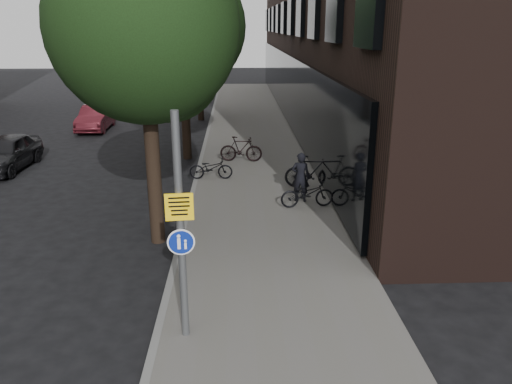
{
  "coord_description": "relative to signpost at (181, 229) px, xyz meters",
  "views": [
    {
      "loc": [
        -0.54,
        -7.5,
        5.35
      ],
      "look_at": [
        -0.14,
        2.47,
        2.0
      ],
      "focal_mm": 35.0,
      "sensor_mm": 36.0,
      "label": 1
    }
  ],
  "objects": [
    {
      "name": "ground",
      "position": [
        1.48,
        -0.17,
        -2.14
      ],
      "size": [
        120.0,
        120.0,
        0.0
      ],
      "primitive_type": "plane",
      "color": "black",
      "rests_on": "ground"
    },
    {
      "name": "sidewalk",
      "position": [
        1.73,
        9.83,
        -2.08
      ],
      "size": [
        4.5,
        60.0,
        0.12
      ],
      "primitive_type": "cube",
      "color": "#5F5C58",
      "rests_on": "ground"
    },
    {
      "name": "curb_edge",
      "position": [
        -0.52,
        9.83,
        -2.07
      ],
      "size": [
        0.15,
        60.0,
        0.13
      ],
      "primitive_type": "cube",
      "color": "slate",
      "rests_on": "ground"
    },
    {
      "name": "street_tree_near",
      "position": [
        -1.05,
        4.47,
        2.97
      ],
      "size": [
        4.4,
        4.4,
        7.5
      ],
      "color": "black",
      "rests_on": "ground"
    },
    {
      "name": "street_tree_mid",
      "position": [
        -1.05,
        12.97,
        2.98
      ],
      "size": [
        5.0,
        5.0,
        7.8
      ],
      "color": "black",
      "rests_on": "ground"
    },
    {
      "name": "street_tree_far",
      "position": [
        -1.05,
        21.97,
        2.98
      ],
      "size": [
        5.0,
        5.0,
        7.8
      ],
      "color": "black",
      "rests_on": "ground"
    },
    {
      "name": "signpost",
      "position": [
        0.0,
        0.0,
        0.0
      ],
      "size": [
        0.46,
        0.13,
        3.99
      ],
      "rotation": [
        0.0,
        0.0,
        0.09
      ],
      "color": "#595B5E",
      "rests_on": "sidewalk"
    },
    {
      "name": "pedestrian",
      "position": [
        2.91,
        6.97,
        -1.24
      ],
      "size": [
        0.64,
        0.51,
        1.55
      ],
      "primitive_type": "imported",
      "rotation": [
        0.0,
        0.0,
        2.87
      ],
      "color": "black",
      "rests_on": "sidewalk"
    },
    {
      "name": "parked_bike_facade_near",
      "position": [
        3.05,
        6.43,
        -1.59
      ],
      "size": [
        1.66,
        0.73,
        0.85
      ],
      "primitive_type": "imported",
      "rotation": [
        0.0,
        0.0,
        1.68
      ],
      "color": "black",
      "rests_on": "sidewalk"
    },
    {
      "name": "parked_bike_facade_far",
      "position": [
        3.48,
        8.35,
        -1.46
      ],
      "size": [
        1.86,
        0.62,
        1.11
      ],
      "primitive_type": "imported",
      "rotation": [
        0.0,
        0.0,
        1.52
      ],
      "color": "black",
      "rests_on": "sidewalk"
    },
    {
      "name": "parked_bike_curb_near",
      "position": [
        0.03,
        9.46,
        -1.61
      ],
      "size": [
        1.53,
        0.55,
        0.8
      ],
      "primitive_type": "imported",
      "rotation": [
        0.0,
        0.0,
        1.56
      ],
      "color": "black",
      "rests_on": "sidewalk"
    },
    {
      "name": "parked_bike_curb_far",
      "position": [
        1.13,
        11.83,
        -1.51
      ],
      "size": [
        1.74,
        0.67,
        1.02
      ],
      "primitive_type": "imported",
      "rotation": [
        0.0,
        0.0,
        1.45
      ],
      "color": "black",
      "rests_on": "sidewalk"
    },
    {
      "name": "parked_car_near",
      "position": [
        -7.95,
        11.44,
        -1.47
      ],
      "size": [
        1.71,
        3.96,
        1.33
      ],
      "primitive_type": "imported",
      "rotation": [
        0.0,
        0.0,
        -0.04
      ],
      "color": "black",
      "rests_on": "ground"
    },
    {
      "name": "parked_car_mid",
      "position": [
        -6.53,
        19.17,
        -1.49
      ],
      "size": [
        1.42,
        3.95,
        1.29
      ],
      "primitive_type": "imported",
      "rotation": [
        0.0,
        0.0,
        0.01
      ],
      "color": "maroon",
      "rests_on": "ground"
    },
    {
      "name": "parked_car_far",
      "position": [
        -8.62,
        29.98,
        -1.58
      ],
      "size": [
        1.75,
        3.93,
        1.12
      ],
      "primitive_type": "imported",
      "rotation": [
        0.0,
        0.0,
        -0.05
      ],
      "color": "black",
      "rests_on": "ground"
    }
  ]
}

